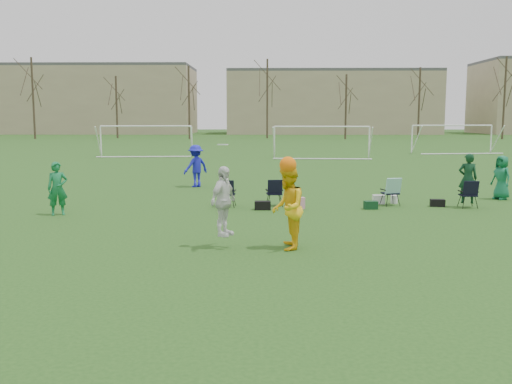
{
  "coord_description": "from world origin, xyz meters",
  "views": [
    {
      "loc": [
        -0.44,
        -12.24,
        3.17
      ],
      "look_at": [
        -0.64,
        2.25,
        1.25
      ],
      "focal_mm": 40.0,
      "sensor_mm": 36.0,
      "label": 1
    }
  ],
  "objects_px": {
    "goal_right": "(452,131)",
    "goal_left": "(146,132)",
    "goal_mid": "(322,133)",
    "fielder_green_far": "(501,177)",
    "fielder_green_near": "(57,188)",
    "fielder_blue": "(196,166)",
    "center_contest": "(268,205)"
  },
  "relations": [
    {
      "from": "fielder_green_near",
      "to": "goal_left",
      "type": "bearing_deg",
      "value": 72.49
    },
    {
      "from": "fielder_green_near",
      "to": "goal_mid",
      "type": "relative_size",
      "value": 0.23
    },
    {
      "from": "fielder_green_near",
      "to": "goal_mid",
      "type": "xyz_separation_m",
      "value": [
        11.12,
        26.08,
        1.06
      ]
    },
    {
      "from": "fielder_green_far",
      "to": "goal_left",
      "type": "xyz_separation_m",
      "value": [
        -18.7,
        24.33,
        1.08
      ]
    },
    {
      "from": "fielder_green_near",
      "to": "fielder_blue",
      "type": "xyz_separation_m",
      "value": [
        3.59,
        7.47,
        0.08
      ]
    },
    {
      "from": "goal_left",
      "to": "goal_mid",
      "type": "bearing_deg",
      "value": -13.13
    },
    {
      "from": "fielder_green_near",
      "to": "fielder_green_far",
      "type": "xyz_separation_m",
      "value": [
        15.82,
        3.75,
        -0.02
      ]
    },
    {
      "from": "fielder_green_near",
      "to": "center_contest",
      "type": "distance_m",
      "value": 8.23
    },
    {
      "from": "fielder_blue",
      "to": "goal_mid",
      "type": "bearing_deg",
      "value": -153.9
    },
    {
      "from": "fielder_green_far",
      "to": "goal_mid",
      "type": "relative_size",
      "value": 0.23
    },
    {
      "from": "fielder_blue",
      "to": "center_contest",
      "type": "bearing_deg",
      "value": 62.79
    },
    {
      "from": "goal_mid",
      "to": "goal_right",
      "type": "bearing_deg",
      "value": 30.57
    },
    {
      "from": "goal_right",
      "to": "goal_mid",
      "type": "bearing_deg",
      "value": -161.43
    },
    {
      "from": "center_contest",
      "to": "goal_mid",
      "type": "bearing_deg",
      "value": 81.95
    },
    {
      "from": "fielder_blue",
      "to": "fielder_green_near",
      "type": "bearing_deg",
      "value": 22.48
    },
    {
      "from": "fielder_green_near",
      "to": "goal_mid",
      "type": "bearing_deg",
      "value": 43.54
    },
    {
      "from": "fielder_green_far",
      "to": "goal_mid",
      "type": "distance_m",
      "value": 22.85
    },
    {
      "from": "fielder_blue",
      "to": "fielder_green_far",
      "type": "relative_size",
      "value": 1.12
    },
    {
      "from": "fielder_green_far",
      "to": "goal_left",
      "type": "height_order",
      "value": "goal_left"
    },
    {
      "from": "fielder_green_near",
      "to": "fielder_green_far",
      "type": "height_order",
      "value": "fielder_green_near"
    },
    {
      "from": "fielder_blue",
      "to": "goal_right",
      "type": "distance_m",
      "value": 31.43
    },
    {
      "from": "fielder_green_far",
      "to": "goal_left",
      "type": "bearing_deg",
      "value": -168.08
    },
    {
      "from": "goal_left",
      "to": "fielder_blue",
      "type": "bearing_deg",
      "value": -77.57
    },
    {
      "from": "goal_left",
      "to": "goal_mid",
      "type": "relative_size",
      "value": 1.0
    },
    {
      "from": "fielder_blue",
      "to": "goal_left",
      "type": "xyz_separation_m",
      "value": [
        -6.47,
        20.61,
        0.97
      ]
    },
    {
      "from": "goal_right",
      "to": "goal_left",
      "type": "bearing_deg",
      "value": -179.25
    },
    {
      "from": "fielder_green_near",
      "to": "goal_right",
      "type": "distance_m",
      "value": 39.56
    },
    {
      "from": "goal_mid",
      "to": "goal_left",
      "type": "bearing_deg",
      "value": 175.87
    },
    {
      "from": "goal_right",
      "to": "fielder_green_far",
      "type": "bearing_deg",
      "value": -112.45
    },
    {
      "from": "fielder_green_far",
      "to": "fielder_green_near",
      "type": "bearing_deg",
      "value": -102.29
    },
    {
      "from": "fielder_green_near",
      "to": "fielder_blue",
      "type": "relative_size",
      "value": 0.91
    },
    {
      "from": "goal_right",
      "to": "fielder_green_near",
      "type": "bearing_deg",
      "value": -133.78
    }
  ]
}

